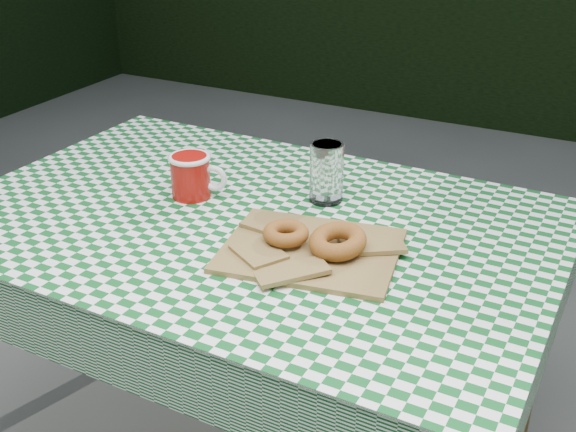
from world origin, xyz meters
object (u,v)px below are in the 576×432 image
Objects in this scene: paper_bag at (311,249)px; coffee_mug at (190,176)px; table at (253,359)px; drinking_glass at (326,173)px.

paper_bag is 1.90× the size of coffee_mug.
paper_bag is (0.19, -0.08, 0.39)m from table.
drinking_glass reaches higher than paper_bag.
table is 9.38× the size of drinking_glass.
table is 0.44m from paper_bag.
paper_bag is 2.48× the size of drinking_glass.
paper_bag is at bearing -22.60° from table.
table is at bearing 156.15° from paper_bag.
coffee_mug is at bearing -157.18° from drinking_glass.
paper_bag is at bearing -72.70° from drinking_glass.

